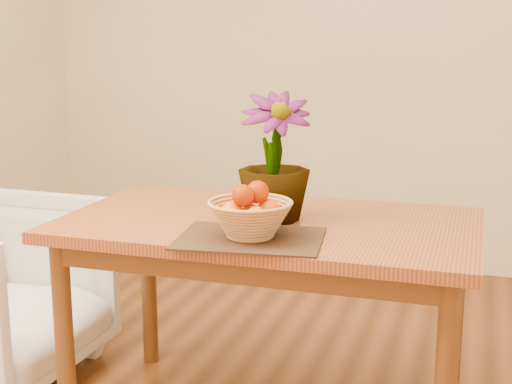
% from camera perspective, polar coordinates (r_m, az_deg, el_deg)
% --- Properties ---
extents(wall_back, '(4.00, 0.02, 2.70)m').
position_cam_1_polar(wall_back, '(4.26, 8.77, 11.94)').
color(wall_back, '#FCE3BF').
rests_on(wall_back, floor).
extents(table, '(1.40, 0.80, 0.75)m').
position_cam_1_polar(table, '(2.45, 1.02, -4.20)').
color(table, brown).
rests_on(table, floor).
extents(placemat, '(0.48, 0.38, 0.01)m').
position_cam_1_polar(placemat, '(2.18, -0.45, -3.73)').
color(placemat, '#342013').
rests_on(placemat, table).
extents(wicker_basket, '(0.26, 0.26, 0.11)m').
position_cam_1_polar(wicker_basket, '(2.17, -0.46, -2.31)').
color(wicker_basket, tan).
rests_on(wicker_basket, placemat).
extents(orange_pile, '(0.17, 0.16, 0.13)m').
position_cam_1_polar(orange_pile, '(2.16, -0.44, -0.93)').
color(orange_pile, '#F34D03').
rests_on(orange_pile, wicker_basket).
extents(potted_plant, '(0.32, 0.32, 0.43)m').
position_cam_1_polar(potted_plant, '(2.38, 1.47, 2.81)').
color(potted_plant, '#1C4413').
rests_on(potted_plant, table).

